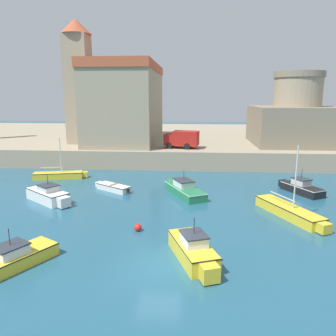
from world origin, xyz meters
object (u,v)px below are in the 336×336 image
Objects in this scene: dinghy_white_5 at (113,187)px; church at (122,101)px; motorboat_white_4 at (49,195)px; mooring_buoy at (138,227)px; sailboat_yellow_7 at (60,175)px; sailboat_yellow_9 at (290,211)px; truck_on_quay at (182,139)px; motorboat_green_0 at (184,189)px; motorboat_black_6 at (301,187)px; fortress at (295,119)px; motorboat_yellow_1 at (193,250)px; motorboat_yellow_3 at (12,259)px.

church is at bearing 98.53° from dinghy_white_5.
mooring_buoy is (8.73, -5.67, -0.35)m from motorboat_white_4.
dinghy_white_5 is 8.24m from sailboat_yellow_7.
sailboat_yellow_9 is 1.47× the size of truck_on_quay.
motorboat_green_0 is 9.65m from sailboat_yellow_9.
church reaches higher than sailboat_yellow_7.
motorboat_green_0 is at bearing -87.15° from truck_on_quay.
truck_on_quay is (13.30, 7.81, 3.16)m from sailboat_yellow_7.
motorboat_black_6 is 0.42× the size of fortress.
motorboat_yellow_1 is 0.28× the size of church.
motorboat_yellow_1 is at bearing -126.41° from motorboat_black_6.
motorboat_yellow_3 reaches higher than mooring_buoy.
motorboat_black_6 is (10.16, 13.77, -0.10)m from motorboat_yellow_1.
sailboat_yellow_9 is (7.28, 7.25, -0.18)m from motorboat_yellow_1.
motorboat_yellow_1 is at bearing -37.21° from motorboat_white_4.
dinghy_white_5 is 17.90m from motorboat_black_6.
motorboat_yellow_3 is 1.27× the size of dinghy_white_5.
church is at bearing 177.24° from fortress.
motorboat_yellow_1 is 1.10× the size of truck_on_quay.
motorboat_black_6 is (17.89, 0.53, 0.20)m from dinghy_white_5.
motorboat_white_4 is at bearing 104.51° from motorboat_yellow_3.
mooring_buoy is (5.90, 5.24, -0.23)m from motorboat_yellow_3.
motorboat_yellow_3 is at bearing -142.44° from motorboat_black_6.
church reaches higher than motorboat_black_6.
sailboat_yellow_7 is 0.87× the size of sailboat_yellow_9.
mooring_buoy is 0.04× the size of fortress.
motorboat_black_6 is 17.11m from mooring_buoy.
church is (-9.62, 18.92, 7.74)m from motorboat_green_0.
sailboat_yellow_9 is at bearing -32.77° from motorboat_green_0.
motorboat_yellow_3 is at bearing -97.40° from dinghy_white_5.
sailboat_yellow_7 is at bearing 160.13° from motorboat_green_0.
motorboat_yellow_1 is 0.75× the size of sailboat_yellow_9.
motorboat_black_6 is 16.67m from truck_on_quay.
motorboat_yellow_3 is 1.02× the size of motorboat_white_4.
motorboat_white_4 is at bearing -95.25° from church.
fortress is at bearing 55.90° from mooring_buoy.
mooring_buoy is at bearing -144.32° from motorboat_black_6.
church is (-20.61, 17.61, 7.74)m from motorboat_black_6.
dinghy_white_5 is at bearing 82.60° from motorboat_yellow_3.
motorboat_white_4 is 34.13m from fortress.
dinghy_white_5 is 19.99m from church.
motorboat_yellow_3 is 28.16m from truck_on_quay.
mooring_buoy is at bearing -162.60° from sailboat_yellow_9.
fortress is at bearing 73.36° from sailboat_yellow_9.
truck_on_quay is at bearing 135.21° from motorboat_black_6.
fortress reaches higher than motorboat_yellow_1.
mooring_buoy is (3.99, -9.45, -0.07)m from dinghy_white_5.
church reaches higher than mooring_buoy.
motorboat_green_0 is at bearing -173.23° from motorboat_black_6.
church is at bearing 139.48° from motorboat_black_6.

